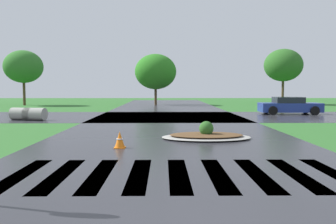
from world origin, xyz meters
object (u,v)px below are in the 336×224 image
object	(u,v)px
car_dark_suv	(289,106)
traffic_cone	(120,140)
drainage_pipe_stack	(28,114)
median_island	(206,135)

from	to	relation	value
car_dark_suv	traffic_cone	size ratio (longest dim) A/B	8.03
drainage_pipe_stack	median_island	bearing A→B (deg)	-38.36
car_dark_suv	traffic_cone	world-z (taller)	car_dark_suv
car_dark_suv	drainage_pipe_stack	xyz separation A→B (m)	(-17.48, -4.52, -0.23)
median_island	car_dark_suv	world-z (taller)	car_dark_suv
car_dark_suv	drainage_pipe_stack	distance (m)	18.06
median_island	traffic_cone	xyz separation A→B (m)	(-3.09, -2.07, 0.14)
median_island	drainage_pipe_stack	xyz separation A→B (m)	(-9.84, 7.78, 0.25)
median_island	traffic_cone	distance (m)	3.72
car_dark_suv	drainage_pipe_stack	world-z (taller)	car_dark_suv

